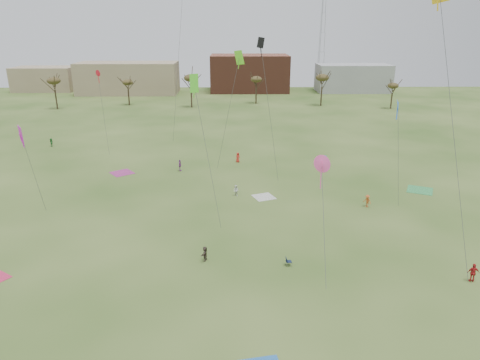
{
  "coord_description": "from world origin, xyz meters",
  "views": [
    {
      "loc": [
        -0.74,
        -32.32,
        21.13
      ],
      "look_at": [
        0.0,
        12.0,
        5.5
      ],
      "focal_mm": 32.75,
      "sensor_mm": 36.0,
      "label": 1
    }
  ],
  "objects_px": {
    "spectator_fore_a": "(473,273)",
    "camp_chair_right": "(323,170)",
    "camp_chair_center": "(289,263)",
    "radio_tower": "(322,32)"
  },
  "relations": [
    {
      "from": "camp_chair_right",
      "to": "radio_tower",
      "type": "bearing_deg",
      "value": 159.5
    },
    {
      "from": "spectator_fore_a",
      "to": "camp_chair_center",
      "type": "relative_size",
      "value": 2.0
    },
    {
      "from": "camp_chair_center",
      "to": "camp_chair_right",
      "type": "xyz_separation_m",
      "value": [
        8.67,
        27.59,
        0.0
      ]
    },
    {
      "from": "camp_chair_center",
      "to": "radio_tower",
      "type": "xyz_separation_m",
      "value": [
        25.61,
        121.52,
        18.95
      ]
    },
    {
      "from": "radio_tower",
      "to": "camp_chair_center",
      "type": "bearing_deg",
      "value": -101.9
    },
    {
      "from": "spectator_fore_a",
      "to": "camp_chair_right",
      "type": "height_order",
      "value": "spectator_fore_a"
    },
    {
      "from": "spectator_fore_a",
      "to": "camp_chair_right",
      "type": "relative_size",
      "value": 2.0
    },
    {
      "from": "spectator_fore_a",
      "to": "camp_chair_center",
      "type": "height_order",
      "value": "spectator_fore_a"
    },
    {
      "from": "spectator_fore_a",
      "to": "radio_tower",
      "type": "distance_m",
      "value": 126.23
    },
    {
      "from": "spectator_fore_a",
      "to": "radio_tower",
      "type": "bearing_deg",
      "value": -89.75
    }
  ]
}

